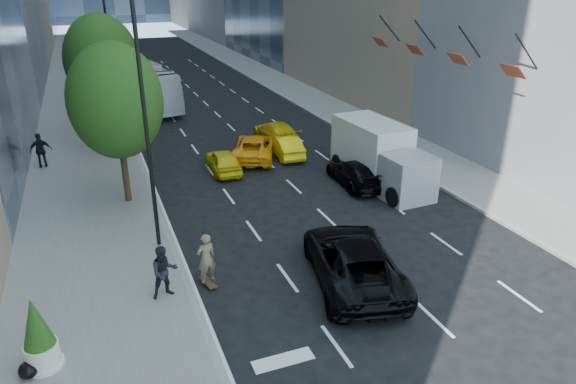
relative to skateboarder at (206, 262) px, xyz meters
name	(u,v)px	position (x,y,z in m)	size (l,w,h in m)	color
ground	(348,265)	(5.30, -0.61, -0.95)	(160.00, 160.00, 0.00)	black
sidewalk_left	(81,108)	(-3.70, 29.39, -0.87)	(6.00, 120.00, 0.15)	slate
sidewalk_right	(294,90)	(15.30, 29.39, -0.87)	(4.00, 120.00, 0.15)	slate
lamp_near	(149,106)	(-1.02, 3.39, 4.87)	(2.13, 0.22, 10.00)	black
lamp_far	(112,46)	(-1.02, 21.39, 4.87)	(2.13, 0.22, 10.00)	black
tree_near	(116,101)	(-1.90, 8.39, 4.02)	(4.20, 4.20, 7.46)	black
tree_mid	(102,61)	(-1.90, 18.39, 4.37)	(4.50, 4.50, 7.99)	black
tree_far	(95,47)	(-1.90, 31.39, 3.68)	(3.90, 3.90, 6.92)	black
traffic_signal	(100,40)	(-1.10, 39.39, 3.29)	(2.48, 0.53, 5.20)	black
facade_flags	(437,50)	(15.94, 9.39, 5.24)	(1.85, 13.30, 2.05)	black
skateboarder	(206,262)	(0.00, 0.00, 0.00)	(0.69, 0.45, 1.89)	#76644A
black_sedan_lincoln	(353,260)	(4.91, -1.61, -0.11)	(2.78, 6.04, 1.68)	black
black_sedan_mercedes	(355,173)	(9.41, 6.49, -0.29)	(1.84, 4.54, 1.32)	black
taxi_a	(223,161)	(3.48, 10.89, -0.31)	(1.50, 3.72, 1.27)	yellow
taxi_b	(285,146)	(7.67, 12.13, -0.30)	(1.36, 3.89, 1.28)	yellow
taxi_c	(254,147)	(5.80, 12.39, -0.24)	(2.33, 5.05, 1.40)	#FFA20D
taxi_d	(276,132)	(8.09, 14.89, -0.26)	(1.91, 4.70, 1.36)	#E5BA0C
city_bus	(136,84)	(0.83, 28.78, 0.90)	(3.10, 13.26, 3.69)	white
box_truck	(380,154)	(10.67, 6.24, 0.64)	(2.73, 6.66, 3.13)	silver
pedestrian_a	(164,272)	(-1.50, -0.36, 0.14)	(0.91, 0.71, 1.88)	black
pedestrian_b	(41,150)	(-5.90, 14.91, 0.19)	(1.16, 0.48, 1.97)	black
planter_shrub	(38,335)	(-5.22, -2.53, 0.26)	(0.93, 0.93, 2.22)	#EFE8C6
garbage_bags	(40,361)	(-5.31, -2.61, -0.55)	(1.03, 0.99, 0.51)	black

